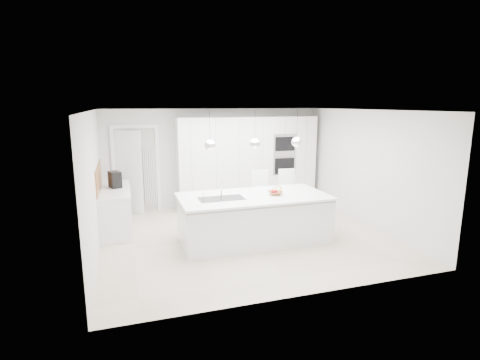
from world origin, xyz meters
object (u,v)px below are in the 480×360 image
object	(u,v)px
island_base	(254,220)
bar_stool_right	(289,197)
fruit_bowl	(275,193)
espresso_machine	(115,179)
bar_stool_left	(262,198)

from	to	relation	value
island_base	bar_stool_right	distance (m)	1.43
fruit_bowl	bar_stool_right	bearing A→B (deg)	51.39
fruit_bowl	espresso_machine	world-z (taller)	espresso_machine
espresso_machine	bar_stool_right	world-z (taller)	espresso_machine
fruit_bowl	espresso_machine	xyz separation A→B (m)	(-2.95, 1.61, 0.13)
espresso_machine	bar_stool_right	xyz separation A→B (m)	(3.65, -0.72, -0.47)
bar_stool_right	island_base	bearing A→B (deg)	-138.50
island_base	bar_stool_right	xyz separation A→B (m)	(1.12, 0.87, 0.16)
espresso_machine	island_base	bearing A→B (deg)	-50.14
island_base	bar_stool_right	size ratio (longest dim) A/B	2.36
bar_stool_left	bar_stool_right	world-z (taller)	bar_stool_right
fruit_bowl	bar_stool_left	xyz separation A→B (m)	(0.09, 0.94, -0.34)
fruit_bowl	espresso_machine	bearing A→B (deg)	151.44
island_base	espresso_machine	xyz separation A→B (m)	(-2.53, 1.59, 0.64)
fruit_bowl	bar_stool_right	distance (m)	1.18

